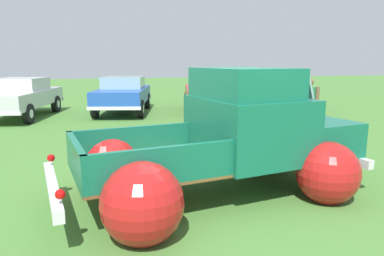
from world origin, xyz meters
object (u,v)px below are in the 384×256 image
(spectator_0, at_px, (308,104))
(show_car_2, at_px, (209,92))
(vintage_pickup_truck, at_px, (233,144))
(show_car_1, at_px, (123,93))
(show_car_3, at_px, (268,90))
(show_car_0, at_px, (21,96))

(spectator_0, bearing_deg, show_car_2, 50.65)
(vintage_pickup_truck, bearing_deg, show_car_1, 86.31)
(vintage_pickup_truck, relative_size, spectator_0, 3.07)
(vintage_pickup_truck, xyz_separation_m, show_car_3, (5.38, 9.50, 0.03))
(show_car_0, distance_m, show_car_2, 7.13)
(show_car_0, height_order, show_car_2, same)
(show_car_3, relative_size, spectator_0, 2.98)
(vintage_pickup_truck, height_order, spectator_0, vintage_pickup_truck)
(show_car_0, distance_m, spectator_0, 10.00)
(show_car_0, height_order, show_car_1, same)
(show_car_1, relative_size, spectator_0, 2.90)
(vintage_pickup_truck, relative_size, show_car_2, 1.08)
(show_car_1, relative_size, show_car_3, 0.97)
(show_car_0, relative_size, spectator_0, 2.95)
(show_car_0, xyz_separation_m, show_car_2, (7.13, -0.19, 0.00))
(show_car_0, height_order, show_car_3, same)
(vintage_pickup_truck, bearing_deg, show_car_2, 65.14)
(show_car_3, height_order, spectator_0, spectator_0)
(show_car_2, bearing_deg, show_car_1, -84.91)
(show_car_3, bearing_deg, show_car_2, -69.94)
(show_car_0, bearing_deg, vintage_pickup_truck, 39.16)
(spectator_0, bearing_deg, show_car_0, 94.84)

